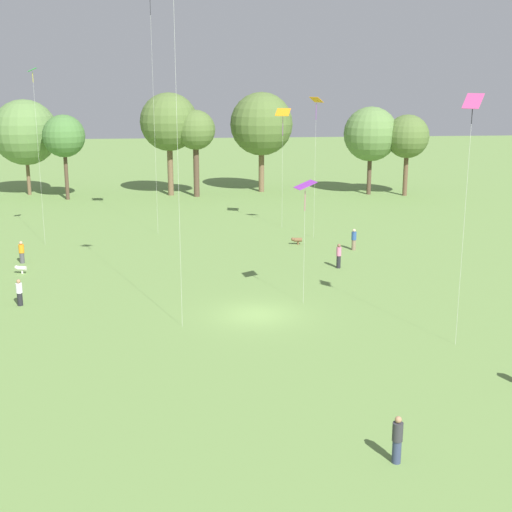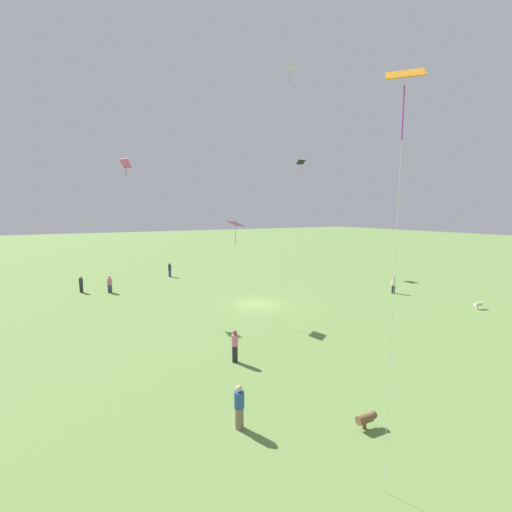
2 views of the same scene
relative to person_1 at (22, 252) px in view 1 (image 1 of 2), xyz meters
The scene contains 21 objects.
ground_plane 20.38m from the person_1, 39.92° to the right, with size 240.00×240.00×0.00m, color #6B8E47.
tree_0 32.49m from the person_1, 100.56° to the left, with size 7.24×7.24×10.61m.
tree_1 28.29m from the person_1, 92.13° to the left, with size 4.52×4.52×9.12m.
tree_2 31.94m from the person_1, 70.96° to the left, with size 6.38×6.38×11.36m.
tree_3 31.72m from the person_1, 65.21° to the left, with size 4.33×4.33×9.53m.
tree_4 37.86m from the person_1, 56.42° to the left, with size 7.15×7.15×11.35m.
tree_5 43.24m from the person_1, 40.57° to the left, with size 6.05×6.05×9.81m.
tree_6 45.40m from the person_1, 36.19° to the left, with size 4.79×4.79×8.99m.
person_1 is the anchor object (origin of this frame).
person_3 22.60m from the person_1, ahead, with size 0.49×0.49×1.74m.
person_4 34.82m from the person_1, 57.25° to the right, with size 0.50×0.50×1.75m.
person_5 10.25m from the person_1, 78.64° to the right, with size 0.52×0.52×1.59m.
person_6 24.65m from the person_1, ahead, with size 0.49×0.49×1.66m.
kite_0 13.11m from the person_1, 84.73° to the left, with size 0.69×0.73×13.65m.
kite_2 25.17m from the person_1, 15.34° to the left, with size 1.18×1.19×11.44m.
kite_3 22.07m from the person_1, 43.20° to the left, with size 1.21×0.96×19.93m.
kite_4 32.94m from the person_1, 36.62° to the right, with size 0.95×0.98×12.25m.
kite_5 22.53m from the person_1, 31.13° to the right, with size 1.24×1.30×7.25m.
kite_6 24.40m from the person_1, 27.03° to the left, with size 1.48×1.39×10.37m.
dog_0 2.98m from the person_1, 79.92° to the right, with size 0.82×0.42×0.56m.
dog_1 20.86m from the person_1, 10.55° to the left, with size 0.88×0.36×0.58m.
Camera 1 is at (-3.80, -37.81, 12.97)m, focal length 50.00 mm.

